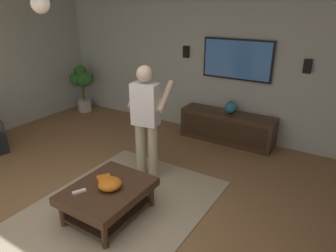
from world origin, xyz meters
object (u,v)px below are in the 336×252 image
Objects in this scene: tv at (237,60)px; wall_speaker_right at (186,52)px; vase_round at (231,107)px; wall_speaker_left at (308,66)px; media_console at (227,127)px; book at (105,180)px; person_standing at (146,116)px; remote_white at (79,192)px; coffee_table at (108,195)px; potted_plant_tall at (82,83)px; bowl at (110,184)px.

wall_speaker_right is at bearing -90.74° from tv.
vase_round is 1.39m from wall_speaker_left.
media_console is 7.73× the size of book.
person_standing is at bearing -16.65° from media_console.
wall_speaker_left is at bearing 94.07° from book.
remote_white is 0.68× the size of wall_speaker_right.
coffee_table is 6.67× the size of remote_white.
wall_speaker_left is at bearing -84.61° from potted_plant_tall.
wall_speaker_left is (0.25, -1.15, 1.19)m from media_console.
potted_plant_tall is 4.08m from remote_white.
wall_speaker_right reaches higher than bowl.
bowl is at bearing -129.29° from potted_plant_tall.
bowl is at bearing 154.12° from wall_speaker_left.
bowl is (-1.02, -0.20, -0.47)m from person_standing.
person_standing is 1.50× the size of potted_plant_tall.
book is (0.08, 0.12, 0.12)m from coffee_table.
coffee_table is 0.19m from book.
wall_speaker_right is (2.01, 0.50, 0.59)m from person_standing.
book is (-2.68, 0.48, 0.14)m from media_console.
tv reaches higher than media_console.
vase_round is (0.20, -3.52, -0.03)m from potted_plant_tall.
media_console is 2.79m from bowl.
tv reaches higher than bowl.
wall_speaker_left reaches higher than remote_white.
wall_speaker_right is at bearing 4.67° from person_standing.
vase_round is at bearing -102.43° from wall_speaker_right.
wall_speaker_left reaches higher than potted_plant_tall.
media_console is 1.94m from person_standing.
wall_speaker_left is at bearing -25.88° from bowl.
person_standing is 7.45× the size of wall_speaker_right.
coffee_table is at bearing 171.80° from vase_round.
tv reaches higher than vase_round.
vase_round is (2.70, -0.52, 0.24)m from book.
potted_plant_tall reaches higher than bowl.
potted_plant_tall is 3.53m from vase_round.
tv is 0.76× the size of person_standing.
bowl reaches higher than book.
vase_round reaches higher than book.
book is at bearing -169.57° from wall_speaker_right.
potted_plant_tall is at bearing 50.71° from bowl.
media_console is 3.07m from remote_white.
wall_speaker_right is (0.01, 1.02, 0.05)m from tv.
wall_speaker_left is (0.23, -1.11, 0.81)m from vase_round.
wall_speaker_right is at bearing 12.26° from coffee_table.
person_standing is 7.45× the size of vase_round.
person_standing is 10.93× the size of remote_white.
remote_white reaches higher than coffee_table.
coffee_table is at bearing -167.74° from wall_speaker_right.
remote_white is (-0.25, 0.20, 0.12)m from coffee_table.
book is 3.52m from wall_speaker_left.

